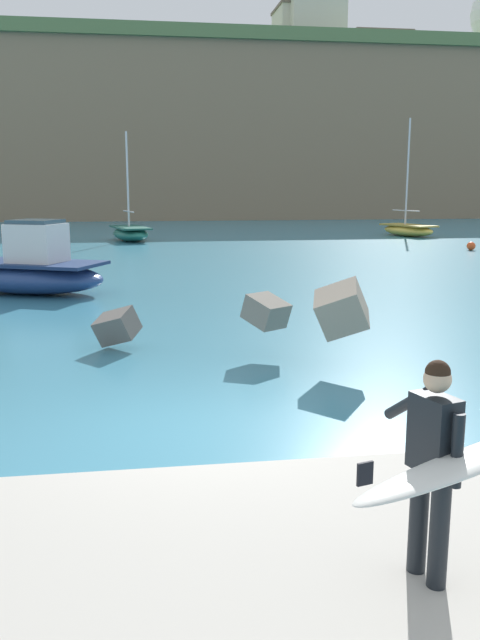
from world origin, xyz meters
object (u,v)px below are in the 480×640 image
(mooring_buoy_inner, at_px, (471,246))
(station_building_west, at_px, (297,31))
(boat_near_left, at_px, (30,270))
(station_building_central, at_px, (316,25))
(surfer_with_board, at_px, (446,458))
(boat_near_right, at_px, (130,233))
(boat_mid_left, at_px, (408,229))
(station_building_east, at_px, (376,55))

(mooring_buoy_inner, height_order, station_building_west, station_building_west)
(boat_near_left, distance_m, station_building_central, 61.19)
(station_building_central, bearing_deg, mooring_buoy_inner, -93.42)
(mooring_buoy_inner, relative_size, station_building_central, 0.07)
(surfer_with_board, height_order, mooring_buoy_inner, surfer_with_board)
(mooring_buoy_inner, xyz_separation_m, station_building_central, (2.52, 42.23, 19.92))
(surfer_with_board, distance_m, mooring_buoy_inner, 31.63)
(boat_near_left, bearing_deg, boat_near_right, 81.75)
(surfer_with_board, height_order, boat_mid_left, boat_mid_left)
(boat_near_right, bearing_deg, boat_mid_left, 3.88)
(boat_mid_left, distance_m, station_building_west, 39.91)
(boat_near_right, bearing_deg, station_building_central, 59.35)
(surfer_with_board, relative_size, station_building_central, 0.35)
(boat_near_left, height_order, boat_near_right, boat_near_right)
(mooring_buoy_inner, bearing_deg, boat_near_right, 153.54)
(surfer_with_board, bearing_deg, station_building_central, 76.24)
(mooring_buoy_inner, relative_size, station_building_west, 0.07)
(surfer_with_board, relative_size, station_building_west, 0.34)
(boat_near_right, relative_size, boat_mid_left, 0.85)
(surfer_with_board, relative_size, boat_near_left, 0.38)
(boat_near_left, height_order, boat_mid_left, boat_mid_left)
(station_building_west, bearing_deg, boat_near_right, -117.09)
(boat_near_left, xyz_separation_m, boat_near_right, (2.87, 19.80, -0.22))
(station_building_central, height_order, station_building_east, station_building_east)
(surfer_with_board, distance_m, station_building_central, 74.72)
(boat_mid_left, xyz_separation_m, station_building_west, (0.40, 34.80, 19.54))
(surfer_with_board, xyz_separation_m, station_building_east, (29.69, 86.20, 18.97))
(boat_near_left, height_order, station_building_west, station_building_west)
(surfer_with_board, bearing_deg, boat_mid_left, 67.97)
(boat_mid_left, relative_size, station_building_west, 1.21)
(boat_near_left, relative_size, station_building_east, 0.71)
(surfer_with_board, bearing_deg, mooring_buoy_inner, 62.34)
(boat_near_right, bearing_deg, boat_near_left, -98.25)
(boat_mid_left, bearing_deg, station_building_west, 89.34)
(boat_mid_left, bearing_deg, station_building_central, 86.68)
(surfer_with_board, xyz_separation_m, station_building_west, (15.72, 72.67, 18.73))
(boat_near_right, relative_size, station_building_east, 0.83)
(surfer_with_board, height_order, boat_near_right, boat_near_right)
(surfer_with_board, xyz_separation_m, mooring_buoy_inner, (14.67, 28.00, -1.06))
(boat_near_right, height_order, station_building_central, station_building_central)
(boat_near_left, xyz_separation_m, station_building_east, (35.26, 69.35, 19.53))
(surfer_with_board, bearing_deg, station_building_east, 71.00)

